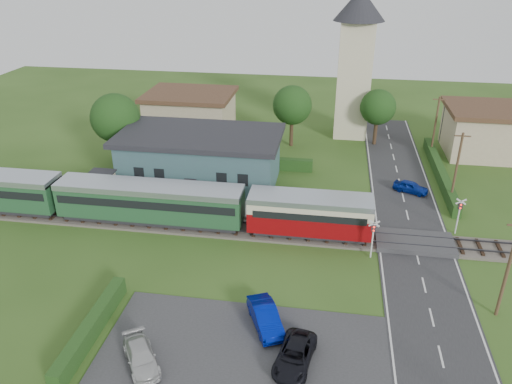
# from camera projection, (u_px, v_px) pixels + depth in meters

# --- Properties ---
(ground) EXTENTS (120.00, 120.00, 0.00)m
(ground) POSITION_uv_depth(u_px,v_px,m) (289.00, 247.00, 39.94)
(ground) COLOR #2D4C19
(railway_track) EXTENTS (76.00, 3.20, 0.49)m
(railway_track) POSITION_uv_depth(u_px,v_px,m) (291.00, 234.00, 41.67)
(railway_track) COLOR #4C443D
(railway_track) RESTS_ON ground
(road) EXTENTS (6.00, 70.00, 0.05)m
(road) POSITION_uv_depth(u_px,v_px,m) (418.00, 258.00, 38.52)
(road) COLOR #28282B
(road) RESTS_ON ground
(car_park) EXTENTS (17.00, 9.00, 0.08)m
(car_park) POSITION_uv_depth(u_px,v_px,m) (243.00, 353.00, 29.49)
(car_park) COLOR #333335
(car_park) RESTS_ON ground
(crossing_deck) EXTENTS (6.20, 3.40, 0.45)m
(crossing_deck) POSITION_uv_depth(u_px,v_px,m) (415.00, 242.00, 40.21)
(crossing_deck) COLOR #333335
(crossing_deck) RESTS_ON ground
(platform) EXTENTS (30.00, 3.00, 0.45)m
(platform) POSITION_uv_depth(u_px,v_px,m) (186.00, 206.00, 45.86)
(platform) COLOR gray
(platform) RESTS_ON ground
(equipment_hut) EXTENTS (2.30, 2.30, 2.55)m
(equipment_hut) POSITION_uv_depth(u_px,v_px,m) (102.00, 185.00, 46.32)
(equipment_hut) COLOR beige
(equipment_hut) RESTS_ON platform
(station_building) EXTENTS (16.00, 9.00, 5.30)m
(station_building) POSITION_uv_depth(u_px,v_px,m) (201.00, 158.00, 49.92)
(station_building) COLOR #3A555E
(station_building) RESTS_ON ground
(train) EXTENTS (43.20, 2.90, 3.40)m
(train) POSITION_uv_depth(u_px,v_px,m) (115.00, 199.00, 42.92)
(train) COLOR #232328
(train) RESTS_ON ground
(church_tower) EXTENTS (6.00, 6.00, 17.60)m
(church_tower) POSITION_uv_depth(u_px,v_px,m) (356.00, 54.00, 59.59)
(church_tower) COLOR beige
(church_tower) RESTS_ON ground
(house_west) EXTENTS (10.80, 8.80, 5.50)m
(house_west) POSITION_uv_depth(u_px,v_px,m) (191.00, 113.00, 63.01)
(house_west) COLOR tan
(house_west) RESTS_ON ground
(house_east) EXTENTS (8.80, 8.80, 5.50)m
(house_east) POSITION_uv_depth(u_px,v_px,m) (484.00, 130.00, 57.19)
(house_east) COLOR tan
(house_east) RESTS_ON ground
(hedge_carpark) EXTENTS (0.80, 9.00, 1.20)m
(hedge_carpark) POSITION_uv_depth(u_px,v_px,m) (91.00, 328.00, 30.58)
(hedge_carpark) COLOR #193814
(hedge_carpark) RESTS_ON ground
(hedge_roadside) EXTENTS (0.80, 18.00, 1.20)m
(hedge_roadside) POSITION_uv_depth(u_px,v_px,m) (440.00, 172.00, 51.87)
(hedge_roadside) COLOR #193814
(hedge_roadside) RESTS_ON ground
(hedge_station) EXTENTS (22.00, 0.80, 1.30)m
(hedge_station) POSITION_uv_depth(u_px,v_px,m) (212.00, 160.00, 54.82)
(hedge_station) COLOR #193814
(hedge_station) RESTS_ON ground
(tree_a) EXTENTS (5.20, 5.20, 8.00)m
(tree_a) POSITION_uv_depth(u_px,v_px,m) (115.00, 118.00, 52.82)
(tree_a) COLOR #332316
(tree_a) RESTS_ON ground
(tree_b) EXTENTS (4.60, 4.60, 7.34)m
(tree_b) POSITION_uv_depth(u_px,v_px,m) (292.00, 105.00, 58.42)
(tree_b) COLOR #332316
(tree_b) RESTS_ON ground
(tree_c) EXTENTS (4.20, 4.20, 6.78)m
(tree_c) POSITION_uv_depth(u_px,v_px,m) (378.00, 107.00, 58.95)
(tree_c) COLOR #332316
(tree_c) RESTS_ON ground
(utility_pole_b) EXTENTS (1.40, 0.22, 7.00)m
(utility_pole_b) POSITION_uv_depth(u_px,v_px,m) (508.00, 269.00, 31.02)
(utility_pole_b) COLOR #473321
(utility_pole_b) RESTS_ON ground
(utility_pole_c) EXTENTS (1.40, 0.22, 7.00)m
(utility_pole_c) POSITION_uv_depth(u_px,v_px,m) (457.00, 168.00, 45.22)
(utility_pole_c) COLOR #473321
(utility_pole_c) RESTS_ON ground
(utility_pole_d) EXTENTS (1.40, 0.22, 7.00)m
(utility_pole_d) POSITION_uv_depth(u_px,v_px,m) (435.00, 126.00, 55.87)
(utility_pole_d) COLOR #473321
(utility_pole_d) RESTS_ON ground
(crossing_signal_near) EXTENTS (0.84, 0.28, 3.28)m
(crossing_signal_near) POSITION_uv_depth(u_px,v_px,m) (373.00, 233.00, 37.74)
(crossing_signal_near) COLOR silver
(crossing_signal_near) RESTS_ON ground
(crossing_signal_far) EXTENTS (0.84, 0.28, 3.28)m
(crossing_signal_far) POSITION_uv_depth(u_px,v_px,m) (459.00, 211.00, 40.98)
(crossing_signal_far) COLOR silver
(crossing_signal_far) RESTS_ON ground
(streetlamp_west) EXTENTS (0.30, 0.30, 5.15)m
(streetlamp_west) POSITION_uv_depth(u_px,v_px,m) (122.00, 121.00, 59.45)
(streetlamp_west) COLOR #3F3F47
(streetlamp_west) RESTS_ON ground
(streetlamp_east) EXTENTS (0.30, 0.30, 5.15)m
(streetlamp_east) POSITION_uv_depth(u_px,v_px,m) (443.00, 119.00, 60.31)
(streetlamp_east) COLOR #3F3F47
(streetlamp_east) RESTS_ON ground
(car_on_road) EXTENTS (3.59, 2.58, 1.14)m
(car_on_road) POSITION_uv_depth(u_px,v_px,m) (411.00, 187.00, 48.65)
(car_on_road) COLOR navy
(car_on_road) RESTS_ON road
(car_park_blue) EXTENTS (3.02, 4.36, 1.36)m
(car_park_blue) POSITION_uv_depth(u_px,v_px,m) (265.00, 317.00, 31.26)
(car_park_blue) COLOR #001185
(car_park_blue) RESTS_ON car_park
(car_park_silver) EXTENTS (3.45, 4.08, 1.12)m
(car_park_silver) POSITION_uv_depth(u_px,v_px,m) (141.00, 357.00, 28.37)
(car_park_silver) COLOR beige
(car_park_silver) RESTS_ON car_park
(car_park_dark) EXTENTS (2.55, 4.41, 1.16)m
(car_park_dark) POSITION_uv_depth(u_px,v_px,m) (295.00, 355.00, 28.46)
(car_park_dark) COLOR black
(car_park_dark) RESTS_ON car_park
(pedestrian_near) EXTENTS (0.64, 0.50, 1.54)m
(pedestrian_near) POSITION_uv_depth(u_px,v_px,m) (265.00, 206.00, 43.75)
(pedestrian_near) COLOR gray
(pedestrian_near) RESTS_ON platform
(pedestrian_far) EXTENTS (0.91, 0.99, 1.66)m
(pedestrian_far) POSITION_uv_depth(u_px,v_px,m) (133.00, 196.00, 45.35)
(pedestrian_far) COLOR gray
(pedestrian_far) RESTS_ON platform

